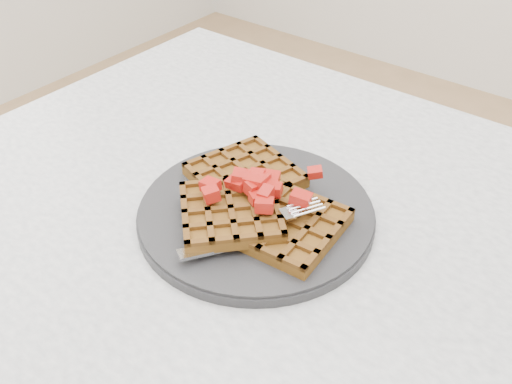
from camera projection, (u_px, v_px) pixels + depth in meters
table at (346, 335)px, 0.69m from camera, size 1.20×0.80×0.75m
plate at (256, 213)px, 0.68m from camera, size 0.28×0.28×0.02m
waffles at (254, 202)px, 0.67m from camera, size 0.23×0.23×0.03m
strawberry_pile at (256, 182)px, 0.65m from camera, size 0.15×0.15×0.02m
fork at (263, 234)px, 0.63m from camera, size 0.11×0.17×0.02m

